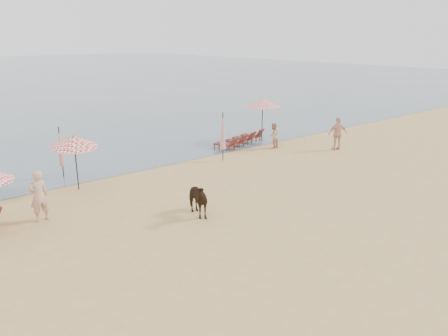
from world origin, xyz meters
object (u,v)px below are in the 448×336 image
at_px(beachgoer_left, 39,196).
at_px(umbrella_closed_left, 61,147).
at_px(lounger_cluster_right, 241,139).
at_px(umbrella_open_left_b, 74,141).
at_px(umbrella_closed_right, 223,131).
at_px(cow, 195,199).
at_px(umbrella_open_right, 263,102).
at_px(beachgoer_right_b, 338,134).
at_px(beachgoer_right_a, 273,136).

bearing_deg(beachgoer_left, umbrella_closed_left, -123.05).
height_order(lounger_cluster_right, umbrella_open_left_b, umbrella_open_left_b).
relative_size(umbrella_closed_right, beachgoer_left, 1.37).
height_order(umbrella_closed_right, cow, umbrella_closed_right).
xyz_separation_m(lounger_cluster_right, umbrella_open_left_b, (-10.73, -1.52, 1.75)).
distance_m(umbrella_open_left_b, umbrella_open_right, 12.62).
bearing_deg(cow, umbrella_closed_right, 52.44).
xyz_separation_m(umbrella_closed_left, umbrella_closed_right, (7.65, -2.47, 0.10)).
bearing_deg(umbrella_closed_left, beachgoer_left, -118.36).
relative_size(lounger_cluster_right, beachgoer_right_b, 1.96).
bearing_deg(umbrella_open_left_b, cow, -74.24).
xyz_separation_m(lounger_cluster_right, beachgoer_left, (-13.06, -3.95, 0.56)).
bearing_deg(beachgoer_left, umbrella_closed_right, -173.39).
bearing_deg(umbrella_open_right, beachgoer_right_a, -129.40).
distance_m(umbrella_closed_left, beachgoer_left, 5.13).
relative_size(umbrella_open_right, umbrella_closed_left, 1.12).
bearing_deg(lounger_cluster_right, umbrella_open_right, -14.74).
bearing_deg(umbrella_closed_right, beachgoer_left, -168.69).
xyz_separation_m(beachgoer_left, beachgoer_right_a, (14.08, 2.22, -0.18)).
relative_size(umbrella_closed_left, beachgoer_right_a, 1.60).
relative_size(umbrella_closed_left, umbrella_closed_right, 0.94).
relative_size(lounger_cluster_right, beachgoer_left, 1.99).
bearing_deg(beachgoer_left, lounger_cluster_right, -167.87).
height_order(lounger_cluster_right, beachgoer_right_b, beachgoer_right_b).
bearing_deg(umbrella_open_left_b, beachgoer_left, -139.85).
bearing_deg(umbrella_closed_left, beachgoer_right_b, -18.88).
distance_m(umbrella_closed_left, beachgoer_right_b, 15.11).
distance_m(umbrella_closed_left, beachgoer_right_a, 11.90).
bearing_deg(umbrella_open_right, lounger_cluster_right, 165.00).
bearing_deg(beachgoer_right_a, umbrella_closed_right, -11.25).
xyz_separation_m(beachgoer_left, beachgoer_right_b, (16.71, -0.40, 0.01)).
bearing_deg(cow, lounger_cluster_right, 49.17).
height_order(umbrella_open_left_b, beachgoer_right_b, umbrella_open_left_b).
relative_size(umbrella_closed_right, beachgoer_right_b, 1.36).
bearing_deg(beachgoer_right_a, beachgoer_right_b, 120.93).
height_order(umbrella_open_left_b, umbrella_closed_right, umbrella_closed_right).
bearing_deg(umbrella_open_right, umbrella_closed_left, 161.91).
bearing_deg(lounger_cluster_right, umbrella_open_left_b, 172.58).
height_order(umbrella_closed_left, beachgoer_right_b, umbrella_closed_left).
relative_size(umbrella_open_left_b, beachgoer_right_b, 1.29).
height_order(cow, beachgoer_left, beachgoer_left).
height_order(umbrella_closed_left, beachgoer_right_a, umbrella_closed_left).
relative_size(lounger_cluster_right, umbrella_open_right, 1.38).
relative_size(umbrella_closed_left, cow, 1.57).
height_order(lounger_cluster_right, beachgoer_left, beachgoer_left).
height_order(umbrella_closed_left, umbrella_closed_right, umbrella_closed_right).
height_order(beachgoer_left, beachgoer_right_a, beachgoer_left).
height_order(umbrella_open_left_b, beachgoer_right_a, umbrella_open_left_b).
bearing_deg(beachgoer_left, umbrella_open_right, -169.72).
bearing_deg(beachgoer_right_b, beachgoer_right_a, -15.78).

